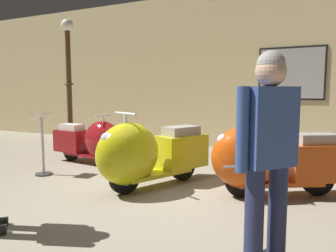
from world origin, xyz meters
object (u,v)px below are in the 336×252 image
scooter_0 (93,141)px  lamppost (69,87)px  visitor_1 (268,147)px  info_stanchion (43,149)px  scooter_2 (267,160)px  scooter_1 (146,154)px

scooter_0 → lamppost: lamppost is taller
visitor_1 → info_stanchion: size_ratio=1.62×
scooter_0 → info_stanchion: bearing=-97.1°
scooter_0 → scooter_2: bearing=-2.7°
scooter_2 → info_stanchion: size_ratio=1.73×
scooter_1 → scooter_0: bearing=-94.1°
scooter_0 → info_stanchion: info_stanchion is taller
scooter_0 → info_stanchion: (-0.24, -0.99, -0.01)m
scooter_1 → visitor_1: bearing=76.9°
scooter_0 → scooter_1: (1.68, -0.94, 0.07)m
scooter_0 → visitor_1: (3.54, -2.39, 0.53)m
lamppost → info_stanchion: bearing=-62.8°
lamppost → info_stanchion: size_ratio=2.81×
scooter_0 → scooter_2: (3.29, -0.54, 0.05)m
lamppost → scooter_0: bearing=-26.8°
scooter_0 → lamppost: size_ratio=0.56×
scooter_2 → info_stanchion: (-3.53, -0.45, -0.06)m
scooter_0 → visitor_1: size_ratio=0.97×
scooter_2 → visitor_1: size_ratio=1.07×
lamppost → visitor_1: size_ratio=1.74×
lamppost → info_stanchion: 2.00m
scooter_1 → info_stanchion: 1.93m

